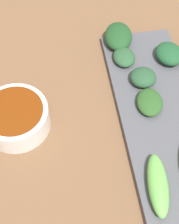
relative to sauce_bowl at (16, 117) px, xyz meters
name	(u,v)px	position (x,y,z in m)	size (l,w,h in m)	color
tabletop	(113,131)	(0.16, -0.03, -0.03)	(2.10, 2.10, 0.02)	brown
sauce_bowl	(16,117)	(0.00, 0.00, 0.00)	(0.11, 0.11, 0.05)	white
serving_plate	(160,116)	(0.25, -0.03, -0.02)	(0.14, 0.40, 0.01)	#4C4E54
broccoli_stalk_0	(158,185)	(0.20, -0.15, 0.00)	(0.03, 0.10, 0.02)	#62AE4B
broccoli_leafy_1	(118,36)	(0.21, 0.16, 0.00)	(0.05, 0.07, 0.03)	#1C4621
broccoli_leafy_2	(143,77)	(0.23, 0.05, 0.00)	(0.05, 0.05, 0.02)	#254D2F
broccoli_leafy_3	(124,57)	(0.21, 0.11, 0.00)	(0.04, 0.05, 0.02)	#27512F
broccoli_leafy_5	(169,54)	(0.29, 0.10, 0.00)	(0.05, 0.06, 0.03)	#1D4E2B
broccoli_leafy_7	(150,102)	(0.23, 0.00, 0.00)	(0.04, 0.06, 0.02)	#285322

